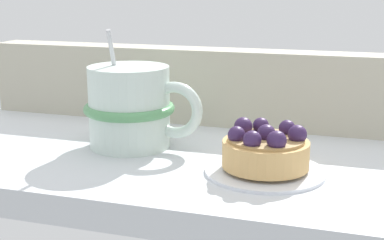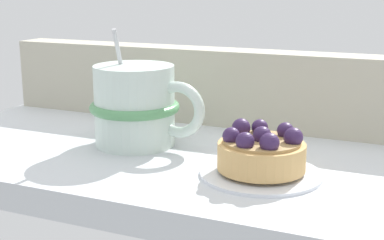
# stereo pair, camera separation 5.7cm
# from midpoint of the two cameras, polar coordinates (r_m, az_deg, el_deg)

# --- Properties ---
(ground_plane) EXTENTS (0.79, 0.31, 0.03)m
(ground_plane) POSITION_cam_midpoint_polar(r_m,az_deg,el_deg) (0.59, 3.02, -5.19)
(ground_plane) COLOR silver
(window_rail_back) EXTENTS (0.77, 0.05, 0.10)m
(window_rail_back) POSITION_cam_midpoint_polar(r_m,az_deg,el_deg) (0.70, 5.87, 3.10)
(window_rail_back) COLOR #B2AD99
(window_rail_back) RESTS_ON ground_plane
(dessert_plate) EXTENTS (0.12, 0.12, 0.01)m
(dessert_plate) POSITION_cam_midpoint_polar(r_m,az_deg,el_deg) (0.54, 4.51, -5.17)
(dessert_plate) COLOR silver
(dessert_plate) RESTS_ON ground_plane
(raspberry_tart) EXTENTS (0.08, 0.08, 0.04)m
(raspberry_tart) POSITION_cam_midpoint_polar(r_m,az_deg,el_deg) (0.53, 4.54, -3.03)
(raspberry_tart) COLOR tan
(raspberry_tart) RESTS_ON dessert_plate
(coffee_mug) EXTENTS (0.14, 0.10, 0.13)m
(coffee_mug) POSITION_cam_midpoint_polar(r_m,az_deg,el_deg) (0.62, -8.99, 1.22)
(coffee_mug) COLOR silver
(coffee_mug) RESTS_ON ground_plane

